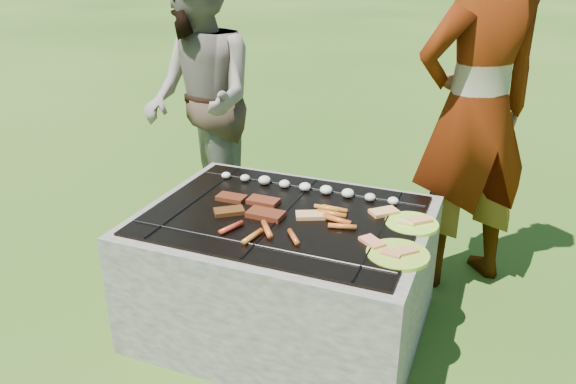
# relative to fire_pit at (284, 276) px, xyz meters

# --- Properties ---
(lawn) EXTENTS (60.00, 60.00, 0.00)m
(lawn) POSITION_rel_fire_pit_xyz_m (0.00, 0.00, -0.28)
(lawn) COLOR #214511
(lawn) RESTS_ON ground
(fire_pit) EXTENTS (1.30, 1.00, 0.62)m
(fire_pit) POSITION_rel_fire_pit_xyz_m (0.00, 0.00, 0.00)
(fire_pit) COLOR gray
(fire_pit) RESTS_ON ground
(mushrooms) EXTENTS (0.94, 0.06, 0.04)m
(mushrooms) POSITION_rel_fire_pit_xyz_m (0.01, 0.29, 0.35)
(mushrooms) COLOR white
(mushrooms) RESTS_ON fire_pit
(pork_slabs) EXTENTS (0.38, 0.27, 0.02)m
(pork_slabs) POSITION_rel_fire_pit_xyz_m (-0.16, -0.01, 0.34)
(pork_slabs) COLOR maroon
(pork_slabs) RESTS_ON fire_pit
(sausages) EXTENTS (0.54, 0.47, 0.03)m
(sausages) POSITION_rel_fire_pit_xyz_m (0.12, -0.08, 0.34)
(sausages) COLOR orange
(sausages) RESTS_ON fire_pit
(bread_on_grate) EXTENTS (0.46, 0.43, 0.02)m
(bread_on_grate) POSITION_rel_fire_pit_xyz_m (0.31, 0.04, 0.34)
(bread_on_grate) COLOR #EDB079
(bread_on_grate) RESTS_ON fire_pit
(plate_far) EXTENTS (0.29, 0.29, 0.03)m
(plate_far) POSITION_rel_fire_pit_xyz_m (0.56, 0.12, 0.33)
(plate_far) COLOR #E0FF3C
(plate_far) RESTS_ON fire_pit
(plate_near) EXTENTS (0.30, 0.30, 0.03)m
(plate_near) POSITION_rel_fire_pit_xyz_m (0.56, -0.17, 0.33)
(plate_near) COLOR #C3E536
(plate_near) RESTS_ON fire_pit
(cook) EXTENTS (0.83, 0.80, 1.92)m
(cook) POSITION_rel_fire_pit_xyz_m (0.73, 0.79, 0.68)
(cook) COLOR gray
(cook) RESTS_ON ground
(bystander) EXTENTS (1.05, 1.04, 1.71)m
(bystander) POSITION_rel_fire_pit_xyz_m (-0.90, 0.82, 0.57)
(bystander) COLOR #A29387
(bystander) RESTS_ON ground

